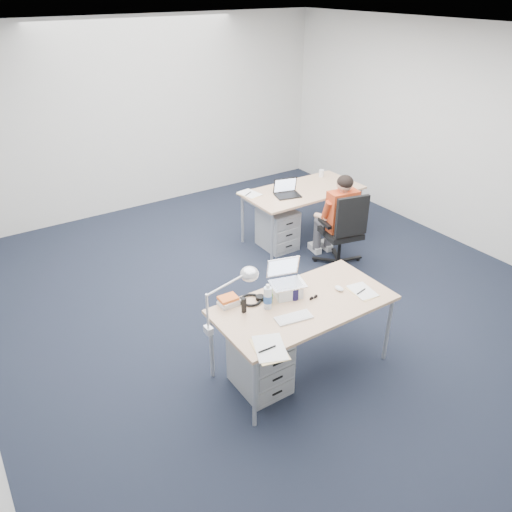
# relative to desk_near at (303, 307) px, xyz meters

# --- Properties ---
(floor) EXTENTS (7.00, 7.00, 0.00)m
(floor) POSITION_rel_desk_near_xyz_m (0.45, 0.98, -0.68)
(floor) COLOR black
(floor) RESTS_ON ground
(room) EXTENTS (6.02, 7.02, 2.80)m
(room) POSITION_rel_desk_near_xyz_m (0.45, 0.98, 1.03)
(room) COLOR beige
(room) RESTS_ON ground
(desk_near) EXTENTS (1.60, 0.80, 0.73)m
(desk_near) POSITION_rel_desk_near_xyz_m (0.00, 0.00, 0.00)
(desk_near) COLOR tan
(desk_near) RESTS_ON ground
(desk_far) EXTENTS (1.60, 0.80, 0.73)m
(desk_far) POSITION_rel_desk_near_xyz_m (1.66, 2.12, 0.00)
(desk_far) COLOR tan
(desk_far) RESTS_ON ground
(office_chair) EXTENTS (0.77, 0.77, 1.02)m
(office_chair) POSITION_rel_desk_near_xyz_m (1.59, 1.23, -0.40)
(office_chair) COLOR black
(office_chair) RESTS_ON ground
(seated_person) EXTENTS (0.41, 0.68, 1.20)m
(seated_person) POSITION_rel_desk_near_xyz_m (1.62, 1.40, -0.08)
(seated_person) COLOR #B53C19
(seated_person) RESTS_ON ground
(drawer_pedestal_near) EXTENTS (0.40, 0.50, 0.55)m
(drawer_pedestal_near) POSITION_rel_desk_near_xyz_m (-0.46, 0.01, -0.41)
(drawer_pedestal_near) COLOR #A9ADAF
(drawer_pedestal_near) RESTS_ON ground
(drawer_pedestal_far) EXTENTS (0.40, 0.50, 0.55)m
(drawer_pedestal_far) POSITION_rel_desk_near_xyz_m (1.23, 2.10, -0.41)
(drawer_pedestal_far) COLOR #A9ADAF
(drawer_pedestal_far) RESTS_ON ground
(silver_laptop) EXTENTS (0.36, 0.31, 0.32)m
(silver_laptop) POSITION_rel_desk_near_xyz_m (-0.05, 0.18, 0.21)
(silver_laptop) COLOR silver
(silver_laptop) RESTS_ON desk_near
(wireless_keyboard) EXTENTS (0.33, 0.18, 0.02)m
(wireless_keyboard) POSITION_rel_desk_near_xyz_m (-0.21, -0.13, 0.05)
(wireless_keyboard) COLOR white
(wireless_keyboard) RESTS_ON desk_near
(computer_mouse) EXTENTS (0.06, 0.10, 0.03)m
(computer_mouse) POSITION_rel_desk_near_xyz_m (0.40, -0.01, 0.06)
(computer_mouse) COLOR white
(computer_mouse) RESTS_ON desk_near
(headphones) EXTENTS (0.30, 0.26, 0.04)m
(headphones) POSITION_rel_desk_near_xyz_m (-0.37, 0.28, 0.07)
(headphones) COLOR black
(headphones) RESTS_ON desk_near
(can_koozie) EXTENTS (0.09, 0.09, 0.13)m
(can_koozie) POSITION_rel_desk_near_xyz_m (-0.03, 0.10, 0.11)
(can_koozie) COLOR #151138
(can_koozie) RESTS_ON desk_near
(water_bottle) EXTENTS (0.10, 0.10, 0.24)m
(water_bottle) POSITION_rel_desk_near_xyz_m (-0.30, 0.12, 0.16)
(water_bottle) COLOR silver
(water_bottle) RESTS_ON desk_near
(bear_figurine) EXTENTS (0.08, 0.07, 0.13)m
(bear_figurine) POSITION_rel_desk_near_xyz_m (-0.24, 0.17, 0.11)
(bear_figurine) COLOR #367E21
(bear_figurine) RESTS_ON desk_near
(book_stack) EXTENTS (0.20, 0.16, 0.08)m
(book_stack) POSITION_rel_desk_near_xyz_m (-0.56, 0.35, 0.09)
(book_stack) COLOR silver
(book_stack) RESTS_ON desk_near
(cordless_phone) EXTENTS (0.04, 0.03, 0.14)m
(cordless_phone) POSITION_rel_desk_near_xyz_m (-0.51, 0.17, 0.12)
(cordless_phone) COLOR black
(cordless_phone) RESTS_ON desk_near
(papers_left) EXTENTS (0.33, 0.39, 0.01)m
(papers_left) POSITION_rel_desk_near_xyz_m (-0.61, -0.35, 0.05)
(papers_left) COLOR #ECCB88
(papers_left) RESTS_ON desk_near
(papers_right) EXTENTS (0.21, 0.28, 0.01)m
(papers_right) POSITION_rel_desk_near_xyz_m (0.55, -0.16, 0.05)
(papers_right) COLOR #ECCB88
(papers_right) RESTS_ON desk_near
(sunglasses) EXTENTS (0.10, 0.05, 0.02)m
(sunglasses) POSITION_rel_desk_near_xyz_m (0.12, 0.01, 0.06)
(sunglasses) COLOR black
(sunglasses) RESTS_ON desk_near
(desk_lamp) EXTENTS (0.47, 0.31, 0.51)m
(desk_lamp) POSITION_rel_desk_near_xyz_m (-0.75, 0.09, 0.30)
(desk_lamp) COLOR silver
(desk_lamp) RESTS_ON desk_near
(dark_laptop) EXTENTS (0.39, 0.38, 0.23)m
(dark_laptop) POSITION_rel_desk_near_xyz_m (1.35, 2.05, 0.16)
(dark_laptop) COLOR black
(dark_laptop) RESTS_ON desk_far
(far_cup) EXTENTS (0.08, 0.08, 0.10)m
(far_cup) POSITION_rel_desk_near_xyz_m (2.19, 2.38, 0.10)
(far_cup) COLOR white
(far_cup) RESTS_ON desk_far
(far_papers) EXTENTS (0.26, 0.33, 0.01)m
(far_papers) POSITION_rel_desk_near_xyz_m (0.97, 2.38, 0.05)
(far_papers) COLOR white
(far_papers) RESTS_ON desk_far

